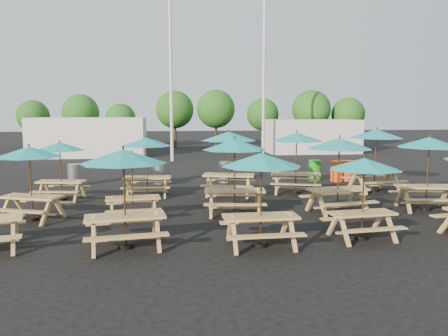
{
  "coord_description": "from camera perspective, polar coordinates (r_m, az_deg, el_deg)",
  "views": [
    {
      "loc": [
        -1.87,
        -14.78,
        3.21
      ],
      "look_at": [
        0.0,
        1.5,
        1.1
      ],
      "focal_mm": 35.0,
      "sensor_mm": 36.0,
      "label": 1
    }
  ],
  "objects": [
    {
      "name": "tree_4",
      "position": [
        39.22,
        -1.06,
        7.7
      ],
      "size": [
        3.41,
        3.41,
        5.17
      ],
      "color": "#382314",
      "rests_on": "ground"
    },
    {
      "name": "picnic_unit_5",
      "position": [
        16.74,
        -10.09,
        2.9
      ],
      "size": [
        2.0,
        2.0,
        2.27
      ],
      "rotation": [
        0.0,
        0.0,
        -0.04
      ],
      "color": "#AC7D4C",
      "rests_on": "ground"
    },
    {
      "name": "ground",
      "position": [
        15.24,
        0.65,
        -4.82
      ],
      "size": [
        120.0,
        120.0,
        0.0
      ],
      "primitive_type": "plane",
      "color": "black",
      "rests_on": "ground"
    },
    {
      "name": "waste_bin_2",
      "position": [
        19.97,
        0.17,
        -0.52
      ],
      "size": [
        0.59,
        0.59,
        0.95
      ],
      "primitive_type": "cylinder",
      "color": "gray",
      "rests_on": "ground"
    },
    {
      "name": "tree_7",
      "position": [
        40.76,
        15.9,
        6.76
      ],
      "size": [
        2.95,
        2.95,
        4.48
      ],
      "color": "#382314",
      "rests_on": "ground"
    },
    {
      "name": "tree_3",
      "position": [
        39.49,
        -6.45,
        7.58
      ],
      "size": [
        3.36,
        3.36,
        5.09
      ],
      "color": "#382314",
      "rests_on": "ground"
    },
    {
      "name": "picnic_unit_6",
      "position": [
        10.28,
        4.89,
        0.29
      ],
      "size": [
        1.99,
        1.99,
        2.28
      ],
      "rotation": [
        0.0,
        0.0,
        0.03
      ],
      "color": "#AC7D4C",
      "rests_on": "ground"
    },
    {
      "name": "waste_bin_0",
      "position": [
        20.13,
        -18.93,
        -0.86
      ],
      "size": [
        0.59,
        0.59,
        0.95
      ],
      "primitive_type": "cylinder",
      "color": "gray",
      "rests_on": "ground"
    },
    {
      "name": "picnic_unit_7",
      "position": [
        13.51,
        1.41,
        2.45
      ],
      "size": [
        2.25,
        2.25,
        2.4
      ],
      "rotation": [
        0.0,
        0.0,
        -0.11
      ],
      "color": "#AC7D4C",
      "rests_on": "ground"
    },
    {
      "name": "mast_1",
      "position": [
        31.55,
        5.24,
        12.38
      ],
      "size": [
        0.2,
        0.2,
        12.0
      ],
      "primitive_type": "cylinder",
      "color": "silver",
      "rests_on": "ground"
    },
    {
      "name": "waste_bin_5",
      "position": [
        21.22,
        15.79,
        -0.34
      ],
      "size": [
        0.59,
        0.59,
        0.95
      ],
      "primitive_type": "cylinder",
      "color": "#E4450D",
      "rests_on": "ground"
    },
    {
      "name": "picnic_unit_1",
      "position": [
        13.97,
        -24.08,
        1.37
      ],
      "size": [
        2.39,
        2.39,
        2.23
      ],
      "rotation": [
        0.0,
        0.0,
        -0.33
      ],
      "color": "#AC7D4C",
      "rests_on": "ground"
    },
    {
      "name": "picnic_unit_2",
      "position": [
        16.85,
        -20.66,
        2.21
      ],
      "size": [
        2.06,
        2.06,
        2.15
      ],
      "rotation": [
        0.0,
        0.0,
        -0.14
      ],
      "color": "#AC7D4C",
      "rests_on": "ground"
    },
    {
      "name": "picnic_unit_8",
      "position": [
        16.62,
        0.63,
        3.64
      ],
      "size": [
        2.55,
        2.55,
        2.49
      ],
      "rotation": [
        0.0,
        0.0,
        -0.24
      ],
      "color": "#AC7D4C",
      "rests_on": "ground"
    },
    {
      "name": "picnic_unit_3",
      "position": [
        10.38,
        -12.98,
        0.67
      ],
      "size": [
        2.28,
        2.28,
        2.38
      ],
      "rotation": [
        0.0,
        0.0,
        0.15
      ],
      "color": "#AC7D4C",
      "rests_on": "ground"
    },
    {
      "name": "tree_2",
      "position": [
        38.7,
        -13.35,
        6.28
      ],
      "size": [
        2.59,
        2.59,
        3.93
      ],
      "color": "#382314",
      "rests_on": "ground"
    },
    {
      "name": "picnic_unit_4",
      "position": [
        13.21,
        -11.94,
        0.83
      ],
      "size": [
        1.92,
        1.92,
        2.04
      ],
      "rotation": [
        0.0,
        0.0,
        0.12
      ],
      "color": "#AC7D4C",
      "rests_on": "ground"
    },
    {
      "name": "picnic_unit_11",
      "position": [
        17.33,
        9.46,
        3.53
      ],
      "size": [
        2.56,
        2.56,
        2.43
      ],
      "rotation": [
        0.0,
        0.0,
        -0.28
      ],
      "color": "#AC7D4C",
      "rests_on": "ground"
    },
    {
      "name": "tree_5",
      "position": [
        40.28,
        5.07,
        6.98
      ],
      "size": [
        2.94,
        2.94,
        4.45
      ],
      "color": "#382314",
      "rests_on": "ground"
    },
    {
      "name": "event_tent_0",
      "position": [
        33.39,
        -17.17,
        3.91
      ],
      "size": [
        8.0,
        4.0,
        2.8
      ],
      "primitive_type": "cube",
      "color": "silver",
      "rests_on": "ground"
    },
    {
      "name": "waste_bin_1",
      "position": [
        19.88,
        -8.38,
        -0.64
      ],
      "size": [
        0.59,
        0.59,
        0.95
      ],
      "primitive_type": "cylinder",
      "color": "gray",
      "rests_on": "ground"
    },
    {
      "name": "mast_0",
      "position": [
        28.91,
        -6.96,
        12.83
      ],
      "size": [
        0.2,
        0.2,
        12.0
      ],
      "primitive_type": "cylinder",
      "color": "silver",
      "rests_on": "ground"
    },
    {
      "name": "tree_0",
      "position": [
        41.84,
        -23.66,
        6.21
      ],
      "size": [
        2.8,
        2.8,
        4.24
      ],
      "color": "#382314",
      "rests_on": "ground"
    },
    {
      "name": "picnic_unit_9",
      "position": [
        11.41,
        17.83,
        -0.13
      ],
      "size": [
        1.96,
        1.96,
        2.09
      ],
      "rotation": [
        0.0,
        0.0,
        0.11
      ],
      "color": "#AC7D4C",
      "rests_on": "ground"
    },
    {
      "name": "waste_bin_3",
      "position": [
        21.03,
        11.78,
        -0.28
      ],
      "size": [
        0.59,
        0.59,
        0.95
      ],
      "primitive_type": "cylinder",
      "color": "#1B951E",
      "rests_on": "ground"
    },
    {
      "name": "tree_1",
      "position": [
        39.47,
        -18.2,
        6.89
      ],
      "size": [
        3.11,
        3.11,
        4.72
      ],
      "color": "#382314",
      "rests_on": "ground"
    },
    {
      "name": "picnic_unit_10",
      "position": [
        14.09,
        14.83,
        2.5
      ],
      "size": [
        2.38,
        2.38,
        2.42
      ],
      "rotation": [
        0.0,
        0.0,
        0.17
      ],
      "color": "#AC7D4C",
      "rests_on": "ground"
    },
    {
      "name": "picnic_unit_14",
      "position": [
        18.51,
        19.27,
        3.76
      ],
      "size": [
        2.43,
        2.43,
        2.55
      ],
      "rotation": [
        0.0,
        0.0,
        0.14
      ],
      "color": "#AC7D4C",
      "rests_on": "ground"
    },
    {
      "name": "waste_bin_4",
      "position": [
        20.92,
        14.54,
        -0.4
      ],
      "size": [
        0.59,
        0.59,
        0.95
      ],
      "primitive_type": "cylinder",
      "color": "#E4450D",
      "rests_on": "ground"
    },
    {
      "name": "picnic_unit_13",
      "position": [
        15.63,
        25.23,
        2.5
      ],
      "size": [
        2.34,
        2.34,
        2.43
      ],
      "rotation": [
        0.0,
        0.0,
        -0.15
      ],
      "color": "#AC7D4C",
      "rests_on": "ground"
    },
    {
      "name": "event_tent_1",
      "position": [
        35.54,
        11.29,
        4.12
      ],
      "size": [
        7.0,
        4.0,
        2.6
      ],
      "primitive_type": "cube",
      "color": "silver",
      "rests_on": "ground"
    },
    {
      "name": "tree_6",
      "position": [
        39.57,
        11.35,
        7.51
      ],
      "size": [
        3.38,
        3.38,
        5.13
      ],
      "color": "#382314",
      "rests_on": "ground"
    }
  ]
}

